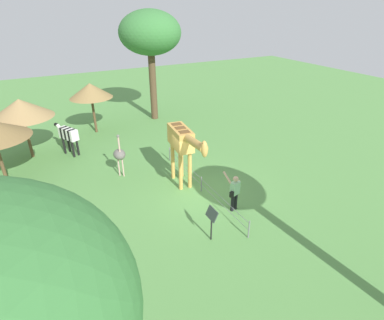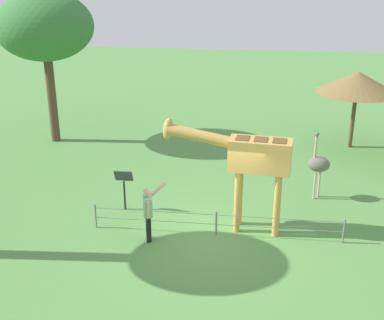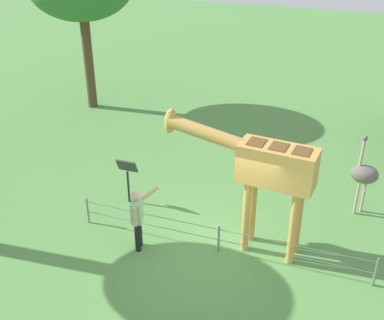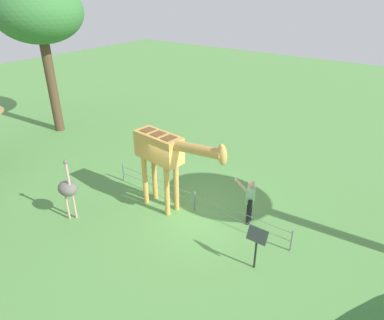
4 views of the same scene
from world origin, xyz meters
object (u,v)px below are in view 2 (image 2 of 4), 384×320
object	(u,v)px
tree_east	(45,27)
shade_hut_near	(357,82)
ostrich	(319,164)
visitor	(148,211)
info_sign	(124,181)
giraffe	(249,159)

from	to	relation	value
tree_east	shade_hut_near	bearing A→B (deg)	-176.66
shade_hut_near	ostrich	bearing A→B (deg)	69.65
visitor	tree_east	size ratio (longest dim) A/B	0.27
visitor	ostrich	bearing A→B (deg)	-145.93
tree_east	info_sign	bearing A→B (deg)	127.35
info_sign	tree_east	bearing A→B (deg)	-52.65
giraffe	ostrich	xyz separation A→B (m)	(-2.19, -2.31, -1.00)
shade_hut_near	info_sign	xyz separation A→B (m)	(7.84, 6.57, -1.76)
visitor	tree_east	xyz separation A→B (m)	(5.58, -7.58, 3.82)
visitor	shade_hut_near	world-z (taller)	shade_hut_near
ostrich	tree_east	xyz separation A→B (m)	(10.45, -4.29, 3.55)
giraffe	tree_east	bearing A→B (deg)	-38.66
giraffe	visitor	world-z (taller)	giraffe
ostrich	tree_east	bearing A→B (deg)	-22.32
ostrich	tree_east	world-z (taller)	tree_east
shade_hut_near	tree_east	bearing A→B (deg)	3.34
tree_east	giraffe	bearing A→B (deg)	141.34
shade_hut_near	tree_east	distance (m)	12.49
giraffe	shade_hut_near	distance (m)	8.38
ostrich	shade_hut_near	bearing A→B (deg)	-110.35
visitor	shade_hut_near	xyz separation A→B (m)	(-6.73, -8.30, 1.81)
ostrich	info_sign	world-z (taller)	ostrich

